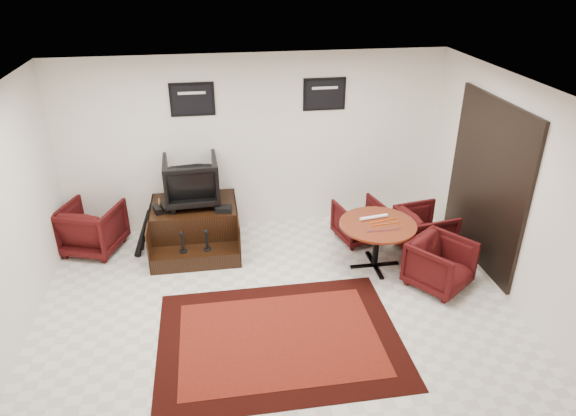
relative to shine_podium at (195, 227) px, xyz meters
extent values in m
plane|color=white|center=(1.00, -1.91, -0.31)|extent=(6.00, 6.00, 0.00)
cube|color=white|center=(1.00, 0.59, 1.09)|extent=(6.00, 0.02, 2.80)
cube|color=white|center=(1.00, -4.41, 1.09)|extent=(6.00, 0.02, 2.80)
cube|color=white|center=(4.00, -1.91, 1.09)|extent=(0.02, 5.00, 2.80)
cube|color=white|center=(1.00, -1.91, 2.49)|extent=(6.00, 5.00, 0.02)
cube|color=black|center=(3.97, -1.21, 0.99)|extent=(0.05, 1.90, 2.30)
cube|color=black|center=(3.96, -1.21, 0.99)|extent=(0.02, 1.72, 2.12)
cube|color=black|center=(3.97, -1.21, 0.99)|extent=(0.03, 0.05, 2.12)
cube|color=black|center=(0.10, 0.57, 1.84)|extent=(0.66, 0.03, 0.50)
cube|color=black|center=(0.10, 0.55, 1.84)|extent=(0.58, 0.01, 0.42)
cube|color=silver|center=(0.10, 0.55, 1.94)|extent=(0.40, 0.00, 0.04)
cube|color=black|center=(2.10, 0.57, 1.84)|extent=(0.66, 0.03, 0.50)
cube|color=black|center=(2.10, 0.55, 1.84)|extent=(0.58, 0.01, 0.42)
cube|color=silver|center=(2.10, 0.55, 1.94)|extent=(0.40, 0.00, 0.04)
cube|color=black|center=(0.97, -2.36, -0.30)|extent=(2.84, 2.13, 0.01)
cube|color=#52140B|center=(0.97, -2.36, -0.30)|extent=(2.34, 1.62, 0.01)
cube|color=black|center=(0.00, 0.09, 0.03)|extent=(1.29, 0.95, 0.67)
cube|color=black|center=(0.00, -0.58, -0.19)|extent=(1.29, 0.38, 0.24)
cube|color=black|center=(-0.64, -0.10, 0.03)|extent=(0.02, 1.34, 0.67)
cube|color=black|center=(0.64, -0.10, 0.03)|extent=(0.02, 1.34, 0.67)
cylinder|color=black|center=(-0.17, -0.58, -0.06)|extent=(0.11, 0.11, 0.02)
cylinder|color=black|center=(-0.17, -0.58, 0.07)|extent=(0.04, 0.04, 0.24)
sphere|color=black|center=(-0.17, -0.58, 0.23)|extent=(0.07, 0.07, 0.07)
cylinder|color=black|center=(0.17, -0.58, -0.06)|extent=(0.11, 0.11, 0.02)
cylinder|color=black|center=(0.17, -0.58, 0.07)|extent=(0.04, 0.04, 0.24)
sphere|color=black|center=(0.17, -0.58, 0.23)|extent=(0.07, 0.07, 0.07)
imported|color=black|center=(0.00, 0.14, 0.76)|extent=(0.82, 0.77, 0.81)
cube|color=black|center=(-0.52, -0.10, 0.40)|extent=(0.16, 0.26, 0.09)
cube|color=black|center=(-0.41, -0.06, 0.40)|extent=(0.16, 0.26, 0.09)
cube|color=black|center=(0.45, -0.24, 0.40)|extent=(0.25, 0.19, 0.08)
imported|color=black|center=(-1.53, 0.11, 0.11)|extent=(1.01, 0.98, 0.83)
cylinder|color=#4E1B0B|center=(2.56, -1.02, 0.38)|extent=(1.08, 1.08, 0.03)
cylinder|color=black|center=(2.56, -1.02, 0.05)|extent=(0.09, 0.09, 0.63)
cube|color=black|center=(2.56, -1.02, -0.29)|extent=(0.72, 0.06, 0.03)
cube|color=black|center=(2.56, -1.02, -0.29)|extent=(0.06, 0.72, 0.03)
imported|color=black|center=(2.55, -0.21, 0.04)|extent=(0.80, 0.77, 0.70)
imported|color=black|center=(3.43, -0.69, 0.07)|extent=(0.80, 0.84, 0.75)
imported|color=black|center=(3.26, -1.62, 0.07)|extent=(1.00, 0.99, 0.75)
cylinder|color=white|center=(2.54, -0.87, 0.42)|extent=(0.42, 0.12, 0.05)
cylinder|color=#D9510C|center=(2.66, -1.06, 0.40)|extent=(0.45, 0.06, 0.01)
cylinder|color=#D9510C|center=(2.66, -0.96, 0.40)|extent=(0.44, 0.12, 0.01)
cylinder|color=#4C1933|center=(2.36, -1.23, 0.40)|extent=(0.09, 0.06, 0.01)
cylinder|color=#4C1933|center=(2.42, -1.23, 0.40)|extent=(0.09, 0.06, 0.01)
cylinder|color=#4C1933|center=(2.48, -1.23, 0.40)|extent=(0.09, 0.06, 0.01)
cylinder|color=#4C1933|center=(2.54, -1.23, 0.40)|extent=(0.09, 0.06, 0.01)
cylinder|color=#4C1933|center=(2.60, -1.23, 0.40)|extent=(0.09, 0.06, 0.01)
cylinder|color=#4C1933|center=(2.66, -1.23, 0.40)|extent=(0.09, 0.06, 0.01)
cylinder|color=#4C1933|center=(2.72, -1.23, 0.40)|extent=(0.09, 0.06, 0.01)
cylinder|color=#4C1933|center=(2.78, -1.23, 0.40)|extent=(0.09, 0.06, 0.01)
camera|label=1|loc=(0.33, -7.05, 3.81)|focal=32.00mm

